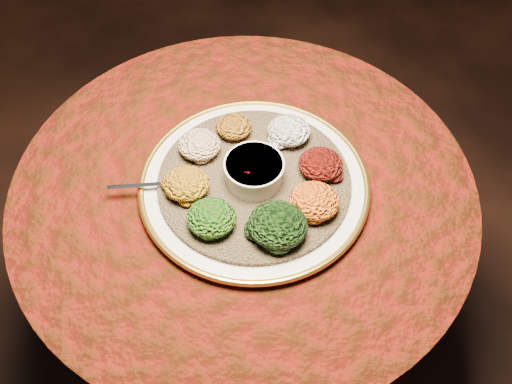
# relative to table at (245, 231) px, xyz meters

# --- Properties ---
(table) EXTENTS (0.96, 0.96, 0.73)m
(table) POSITION_rel_table_xyz_m (0.00, 0.00, 0.00)
(table) COLOR black
(table) RESTS_ON ground
(platter) EXTENTS (0.51, 0.51, 0.02)m
(platter) POSITION_rel_table_xyz_m (0.03, -0.01, 0.19)
(platter) COLOR beige
(platter) RESTS_ON table
(injera) EXTENTS (0.46, 0.46, 0.01)m
(injera) POSITION_rel_table_xyz_m (0.03, -0.01, 0.20)
(injera) COLOR olive
(injera) RESTS_ON platter
(stew_bowl) EXTENTS (0.12, 0.12, 0.05)m
(stew_bowl) POSITION_rel_table_xyz_m (0.03, -0.01, 0.24)
(stew_bowl) COLOR silver
(stew_bowl) RESTS_ON injera
(spoon) EXTENTS (0.14, 0.06, 0.01)m
(spoon) POSITION_rel_table_xyz_m (-0.14, -0.06, 0.21)
(spoon) COLOR silver
(spoon) RESTS_ON injera
(portion_ayib) EXTENTS (0.09, 0.09, 0.04)m
(portion_ayib) POSITION_rel_table_xyz_m (0.07, 0.12, 0.23)
(portion_ayib) COLOR silver
(portion_ayib) RESTS_ON injera
(portion_kitfo) EXTENTS (0.09, 0.09, 0.04)m
(portion_kitfo) POSITION_rel_table_xyz_m (0.15, 0.05, 0.23)
(portion_kitfo) COLOR black
(portion_kitfo) RESTS_ON injera
(portion_tikil) EXTENTS (0.10, 0.09, 0.05)m
(portion_tikil) POSITION_rel_table_xyz_m (0.15, -0.05, 0.23)
(portion_tikil) COLOR #C99110
(portion_tikil) RESTS_ON injera
(portion_gomen) EXTENTS (0.11, 0.11, 0.05)m
(portion_gomen) POSITION_rel_table_xyz_m (0.10, -0.12, 0.23)
(portion_gomen) COLOR black
(portion_gomen) RESTS_ON injera
(portion_mixveg) EXTENTS (0.09, 0.09, 0.05)m
(portion_mixveg) POSITION_rel_table_xyz_m (-0.02, -0.13, 0.23)
(portion_mixveg) COLOR maroon
(portion_mixveg) RESTS_ON injera
(portion_kik) EXTENTS (0.09, 0.09, 0.04)m
(portion_kik) POSITION_rel_table_xyz_m (-0.10, -0.07, 0.23)
(portion_kik) COLOR #A3600E
(portion_kik) RESTS_ON injera
(portion_timatim) EXTENTS (0.09, 0.08, 0.04)m
(portion_timatim) POSITION_rel_table_xyz_m (-0.10, 0.04, 0.23)
(portion_timatim) COLOR maroon
(portion_timatim) RESTS_ON injera
(portion_shiro) EXTENTS (0.08, 0.07, 0.04)m
(portion_shiro) POSITION_rel_table_xyz_m (-0.05, 0.11, 0.23)
(portion_shiro) COLOR #8F5C11
(portion_shiro) RESTS_ON injera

